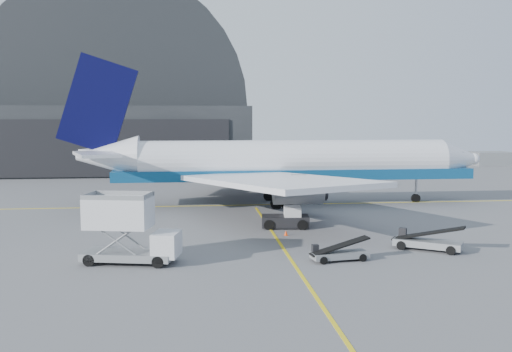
{
  "coord_description": "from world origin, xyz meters",
  "views": [
    {
      "loc": [
        -6.86,
        -45.2,
        10.36
      ],
      "look_at": [
        -0.9,
        9.6,
        4.5
      ],
      "focal_mm": 40.0,
      "sensor_mm": 36.0,
      "label": 1
    }
  ],
  "objects": [
    {
      "name": "belt_loader_a",
      "position": [
        3.37,
        -6.11,
        0.51
      ],
      "size": [
        4.46,
        2.05,
        1.67
      ],
      "rotation": [
        0.0,
        0.0,
        0.15
      ],
      "color": "gray",
      "rests_on": "ground"
    },
    {
      "name": "ground",
      "position": [
        0.0,
        0.0,
        0.0
      ],
      "size": [
        200.0,
        200.0,
        0.0
      ],
      "primitive_type": "plane",
      "color": "#565659",
      "rests_on": "ground"
    },
    {
      "name": "distant_bldg_a",
      "position": [
        38.0,
        72.0,
        0.0
      ],
      "size": [
        14.0,
        8.0,
        4.0
      ],
      "primitive_type": "cube",
      "color": "black",
      "rests_on": "ground"
    },
    {
      "name": "belt_loader_b",
      "position": [
        10.97,
        -3.64,
        0.63
      ],
      "size": [
        5.18,
        4.21,
        2.06
      ],
      "rotation": [
        0.0,
        0.0,
        -0.58
      ],
      "color": "gray",
      "rests_on": "ground"
    },
    {
      "name": "catering_truck",
      "position": [
        -11.6,
        -5.13,
        2.36
      ],
      "size": [
        7.14,
        3.84,
        4.66
      ],
      "rotation": [
        0.0,
        0.0,
        -0.21
      ],
      "color": "gray",
      "rests_on": "ground"
    },
    {
      "name": "airliner",
      "position": [
        2.72,
        20.13,
        4.86
      ],
      "size": [
        49.52,
        48.02,
        17.38
      ],
      "color": "white",
      "rests_on": "ground"
    },
    {
      "name": "pushback_tug",
      "position": [
        1.63,
        6.39,
        0.76
      ],
      "size": [
        4.58,
        2.98,
        2.01
      ],
      "rotation": [
        0.0,
        0.0,
        -0.11
      ],
      "color": "black",
      "rests_on": "ground"
    },
    {
      "name": "distant_bldg_b",
      "position": [
        55.0,
        68.0,
        0.0
      ],
      "size": [
        8.0,
        6.0,
        2.8
      ],
      "primitive_type": "cube",
      "color": "gray",
      "rests_on": "ground"
    },
    {
      "name": "taxi_lines",
      "position": [
        0.0,
        12.67,
        0.01
      ],
      "size": [
        80.0,
        42.12,
        0.02
      ],
      "color": "yellow",
      "rests_on": "ground"
    },
    {
      "name": "hangar",
      "position": [
        -22.0,
        64.95,
        9.54
      ],
      "size": [
        50.0,
        28.3,
        28.0
      ],
      "color": "black",
      "rests_on": "ground"
    },
    {
      "name": "traffic_cone",
      "position": [
        0.98,
        2.81,
        0.22
      ],
      "size": [
        0.32,
        0.32,
        0.46
      ],
      "color": "#FE4008",
      "rests_on": "ground"
    }
  ]
}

